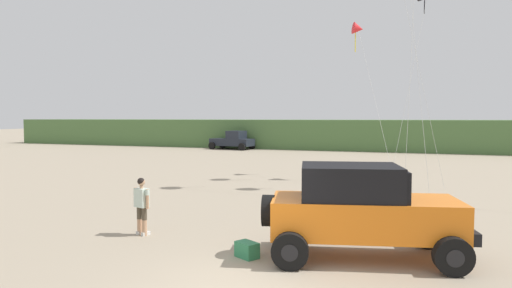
{
  "coord_description": "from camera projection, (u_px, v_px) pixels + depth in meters",
  "views": [
    {
      "loc": [
        3.35,
        -8.31,
        3.4
      ],
      "look_at": [
        -1.05,
        3.7,
        2.65
      ],
      "focal_mm": 31.81,
      "sensor_mm": 36.0,
      "label": 1
    }
  ],
  "objects": [
    {
      "name": "person_watching",
      "position": [
        142.0,
        203.0,
        13.06
      ],
      "size": [
        0.6,
        0.39,
        1.67
      ],
      "color": "tan",
      "rests_on": "ground_plane"
    },
    {
      "name": "dune_ridge",
      "position": [
        377.0,
        135.0,
        48.52
      ],
      "size": [
        90.0,
        8.63,
        3.13
      ],
      "primitive_type": "cube",
      "color": "#4C703D",
      "rests_on": "ground_plane"
    },
    {
      "name": "jeep",
      "position": [
        362.0,
        209.0,
        10.89
      ],
      "size": [
        5.02,
        3.32,
        2.26
      ],
      "color": "orange",
      "rests_on": "ground_plane"
    },
    {
      "name": "distant_pickup",
      "position": [
        233.0,
        141.0,
        48.25
      ],
      "size": [
        4.82,
        2.96,
        1.98
      ],
      "color": "#1E232D",
      "rests_on": "ground_plane"
    },
    {
      "name": "cooler_box",
      "position": [
        247.0,
        250.0,
        10.99
      ],
      "size": [
        0.66,
        0.59,
        0.38
      ],
      "primitive_type": "cube",
      "rotation": [
        0.0,
        0.0,
        -0.52
      ],
      "color": "#2D7F51",
      "rests_on": "ground_plane"
    },
    {
      "name": "kite_black_sled",
      "position": [
        358.0,
        29.0,
        26.41
      ],
      "size": [
        3.02,
        6.21,
        8.96
      ],
      "color": "red",
      "rests_on": "ground_plane"
    },
    {
      "name": "ground_plane",
      "position": [
        242.0,
        286.0,
        9.14
      ],
      "size": [
        220.0,
        220.0,
        0.0
      ],
      "primitive_type": "plane",
      "color": "gray"
    }
  ]
}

